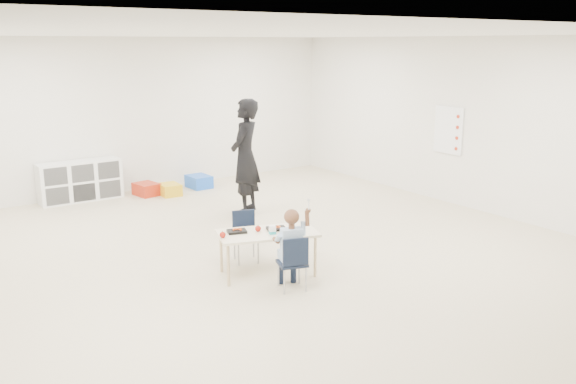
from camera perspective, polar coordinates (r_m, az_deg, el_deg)
room at (r=7.64m, az=-1.52°, el=4.03°), size 9.00×9.02×2.80m
table at (r=7.27m, az=-1.91°, el=-5.71°), size 1.28×0.91×0.53m
chair_near at (r=6.83m, az=0.38°, el=-6.58°), size 0.38×0.37×0.64m
chair_far at (r=7.69m, az=-3.95°, el=-4.24°), size 0.38×0.37×0.64m
child at (r=6.77m, az=0.39°, el=-5.13°), size 0.54×0.54×1.00m
lunch_tray_near at (r=7.26m, az=-1.10°, el=-3.44°), size 0.26×0.22×0.03m
lunch_tray_far at (r=7.18m, az=-4.81°, el=-3.69°), size 0.26×0.22×0.03m
milk_carton at (r=7.08m, az=-1.47°, el=-3.61°), size 0.09×0.09×0.10m
bread_roll at (r=7.17m, az=0.64°, el=-3.52°), size 0.09×0.09×0.07m
apple_near at (r=7.19m, az=-2.82°, el=-3.45°), size 0.07×0.07×0.07m
apple_far at (r=7.00m, az=-6.13°, el=-4.01°), size 0.07×0.07×0.07m
cubby_shelf at (r=11.22m, az=-18.86°, el=0.99°), size 1.40×0.40×0.70m
rules_poster at (r=10.74m, az=14.78°, el=5.62°), size 0.02×0.60×0.80m
adult at (r=9.77m, az=-4.03°, el=3.32°), size 0.80×0.77×1.85m
bin_red at (r=11.33m, az=-13.09°, el=0.26°), size 0.43×0.51×0.22m
bin_yellow at (r=11.24m, az=-11.00°, el=0.22°), size 0.36×0.45×0.21m
bin_blue at (r=11.74m, az=-8.33°, el=0.97°), size 0.39×0.49×0.23m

